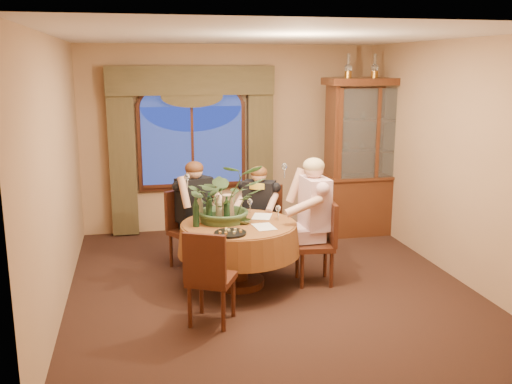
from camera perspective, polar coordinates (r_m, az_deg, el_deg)
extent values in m
plane|color=black|center=(6.73, 1.24, -9.24)|extent=(5.00, 5.00, 0.00)
plane|color=#A07955|center=(8.77, -2.52, 5.37)|extent=(4.50, 0.00, 4.50)
plane|color=#A07955|center=(7.20, 19.01, 3.10)|extent=(0.00, 5.00, 5.00)
plane|color=white|center=(6.25, 1.36, 15.31)|extent=(5.00, 5.00, 0.00)
cube|color=#413921|center=(8.56, -13.21, 3.38)|extent=(0.38, 0.14, 2.32)
cube|color=#413921|center=(8.76, 0.40, 3.93)|extent=(0.38, 0.14, 2.32)
cylinder|color=maroon|center=(6.59, -1.71, -6.24)|extent=(1.57, 1.57, 0.75)
cube|color=#3D1C0F|center=(8.65, 11.41, 3.42)|extent=(1.43, 0.56, 2.32)
cube|color=black|center=(6.67, 5.86, -5.13)|extent=(0.47, 0.47, 0.96)
cube|color=black|center=(7.44, 0.65, -3.16)|extent=(0.57, 0.57, 0.96)
cube|color=black|center=(7.19, -6.66, -3.82)|extent=(0.58, 0.58, 0.96)
cube|color=black|center=(5.66, -4.47, -8.41)|extent=(0.56, 0.56, 0.96)
imported|color=#3A5730|center=(6.45, -3.03, 2.16)|extent=(0.89, 0.99, 0.77)
imported|color=#46512C|center=(6.44, -1.21, -2.98)|extent=(0.15, 0.15, 0.05)
cylinder|color=black|center=(6.05, -2.58, -4.14)|extent=(0.34, 0.34, 0.02)
cylinder|color=black|center=(6.35, -2.94, -1.90)|extent=(0.07, 0.07, 0.33)
cylinder|color=tan|center=(6.49, -5.63, -1.62)|extent=(0.07, 0.07, 0.33)
cylinder|color=tan|center=(6.44, -3.75, -1.71)|extent=(0.07, 0.07, 0.33)
cylinder|color=black|center=(6.58, -4.71, -1.42)|extent=(0.07, 0.07, 0.33)
cylinder|color=black|center=(6.36, -4.73, -1.90)|extent=(0.07, 0.07, 0.33)
cylinder|color=black|center=(6.33, -6.03, -2.01)|extent=(0.07, 0.07, 0.33)
cube|color=white|center=(6.31, 0.82, -3.49)|extent=(0.24, 0.32, 0.00)
cube|color=white|center=(6.74, 0.59, -2.45)|extent=(0.30, 0.35, 0.00)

